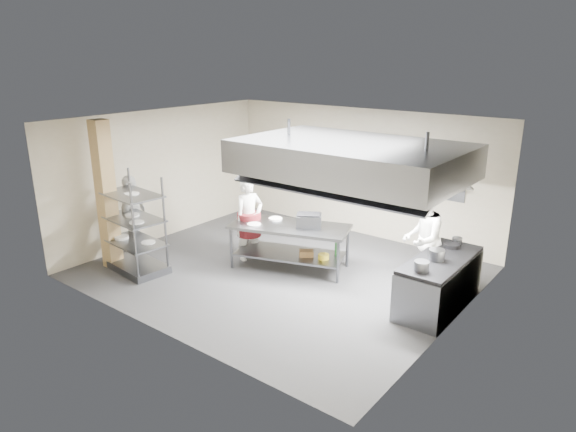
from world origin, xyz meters
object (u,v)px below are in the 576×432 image
Objects in this scene: pass_rack at (133,224)px; griddle at (309,221)px; island at (290,246)px; chef_head at (249,219)px; cooking_range at (439,284)px; chef_line at (422,239)px; chef_plating at (133,216)px; stockpot at (437,255)px.

griddle is (2.71, 2.17, 0.05)m from pass_rack.
island is 4.83× the size of griddle.
pass_rack is 4.00× the size of griddle.
chef_head reaches higher than island.
island is 1.19× the size of cooking_range.
island is at bearing 45.75° from pass_rack.
chef_line is at bearing -60.80° from chef_head.
chef_head is (-0.97, -0.13, 0.43)m from island.
chef_plating is (-2.05, -1.41, 0.01)m from chef_head.
griddle is at bearing 8.34° from island.
griddle is (-2.71, -0.05, 0.61)m from cooking_range.
griddle is at bearing 178.49° from stockpot.
stockpot reaches higher than island.
griddle is at bearing 87.30° from chef_plating.
island is 1.06m from chef_head.
stockpot is at bearing 27.72° from chef_line.
pass_rack reaches higher than cooking_range.
island is at bearing 174.46° from griddle.
pass_rack reaches higher than chef_line.
cooking_range is (5.42, 2.22, -0.56)m from pass_rack.
chef_head is at bearing 160.45° from griddle.
cooking_range is at bearing -31.61° from griddle.
chef_line is at bearing -18.65° from griddle.
chef_line reaches higher than chef_head.
chef_head reaches higher than griddle.
stockpot is at bearing -16.83° from island.
cooking_range is at bearing 27.90° from pass_rack.
chef_plating is (-6.08, -1.77, 0.48)m from cooking_range.
chef_line is 2.21m from griddle.
chef_head is (1.40, 1.86, -0.10)m from pass_rack.
pass_rack is 5.78m from stockpot.
chef_line is 7.38× the size of stockpot.
chef_head is 0.91× the size of chef_line.
island is 9.02× the size of stockpot.
cooking_range is 0.93m from chef_line.
island is 1.21× the size of pass_rack.
chef_line is (4.85, 2.71, -0.01)m from pass_rack.
cooking_range is at bearing 73.17° from stockpot.
chef_head is 6.72× the size of stockpot.
griddle is 2.68m from stockpot.
pass_rack is at bearing -158.71° from stockpot.
island is at bearing -87.76° from chef_line.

